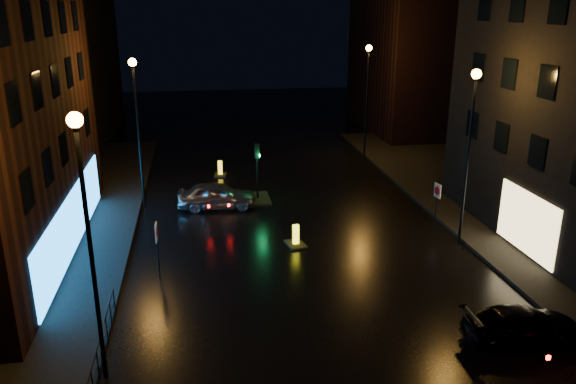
# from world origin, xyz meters

# --- Properties ---
(ground) EXTENTS (120.00, 120.00, 0.00)m
(ground) POSITION_xyz_m (0.00, 0.00, 0.00)
(ground) COLOR black
(ground) RESTS_ON ground
(pavement_right) EXTENTS (12.00, 44.00, 0.15)m
(pavement_right) POSITION_xyz_m (14.00, 8.00, 0.07)
(pavement_right) COLOR black
(pavement_right) RESTS_ON ground
(building_far_left) EXTENTS (8.00, 16.00, 14.00)m
(building_far_left) POSITION_xyz_m (-16.00, 35.00, 7.00)
(building_far_left) COLOR black
(building_far_left) RESTS_ON ground
(building_far_right) EXTENTS (8.00, 14.00, 12.00)m
(building_far_right) POSITION_xyz_m (15.00, 32.00, 6.00)
(building_far_right) COLOR black
(building_far_right) RESTS_ON ground
(street_lamp_lnear) EXTENTS (0.44, 0.44, 8.37)m
(street_lamp_lnear) POSITION_xyz_m (-7.80, -2.00, 5.56)
(street_lamp_lnear) COLOR black
(street_lamp_lnear) RESTS_ON ground
(street_lamp_lfar) EXTENTS (0.44, 0.44, 8.37)m
(street_lamp_lfar) POSITION_xyz_m (-7.80, 14.00, 5.56)
(street_lamp_lfar) COLOR black
(street_lamp_lfar) RESTS_ON ground
(street_lamp_rnear) EXTENTS (0.44, 0.44, 8.37)m
(street_lamp_rnear) POSITION_xyz_m (7.80, 6.00, 5.56)
(street_lamp_rnear) COLOR black
(street_lamp_rnear) RESTS_ON ground
(street_lamp_rfar) EXTENTS (0.44, 0.44, 8.37)m
(street_lamp_rfar) POSITION_xyz_m (7.80, 22.00, 5.56)
(street_lamp_rfar) COLOR black
(street_lamp_rfar) RESTS_ON ground
(traffic_signal) EXTENTS (1.40, 2.40, 3.45)m
(traffic_signal) POSITION_xyz_m (-1.20, 14.00, 0.50)
(traffic_signal) COLOR black
(traffic_signal) RESTS_ON ground
(guard_railing) EXTENTS (0.05, 6.04, 1.00)m
(guard_railing) POSITION_xyz_m (-8.00, -1.00, 0.74)
(guard_railing) COLOR black
(guard_railing) RESTS_ON ground
(silver_hatchback) EXTENTS (4.51, 2.01, 1.51)m
(silver_hatchback) POSITION_xyz_m (-3.66, 12.94, 0.75)
(silver_hatchback) COLOR #B0B2B8
(silver_hatchback) RESTS_ON ground
(dark_sedan) EXTENTS (4.19, 1.75, 1.21)m
(dark_sedan) POSITION_xyz_m (6.15, -2.23, 0.60)
(dark_sedan) COLOR black
(dark_sedan) RESTS_ON ground
(bollard_near) EXTENTS (1.02, 1.34, 1.06)m
(bollard_near) POSITION_xyz_m (-0.15, 7.00, 0.23)
(bollard_near) COLOR black
(bollard_near) RESTS_ON ground
(bollard_far) EXTENTS (0.95, 1.29, 1.04)m
(bollard_far) POSITION_xyz_m (-3.15, 19.36, 0.23)
(bollard_far) COLOR black
(bollard_far) RESTS_ON ground
(road_sign_left) EXTENTS (0.09, 0.58, 2.38)m
(road_sign_left) POSITION_xyz_m (-6.50, 4.88, 1.79)
(road_sign_left) COLOR black
(road_sign_left) RESTS_ON ground
(road_sign_right) EXTENTS (0.15, 0.56, 2.30)m
(road_sign_right) POSITION_xyz_m (7.57, 8.39, 1.72)
(road_sign_right) COLOR black
(road_sign_right) RESTS_ON ground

